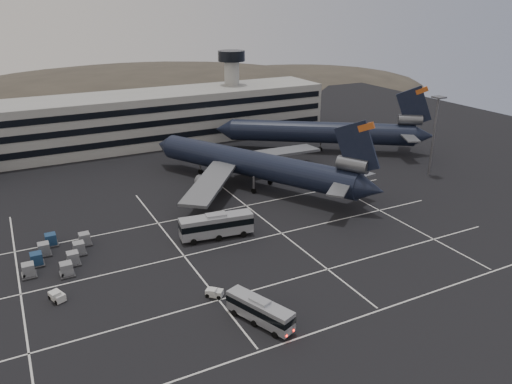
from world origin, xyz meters
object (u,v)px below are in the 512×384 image
trijet_main (256,164)px  bus_near (260,310)px  uld_cluster (58,254)px  tug_a (57,296)px  bus_far (216,225)px

trijet_main → bus_near: trijet_main is taller
trijet_main → uld_cluster: size_ratio=3.68×
tug_a → uld_cluster: bearing=60.7°
bus_far → tug_a: 27.96m
trijet_main → bus_near: 48.53m
bus_far → uld_cluster: (-25.18, 4.35, -1.43)m
trijet_main → tug_a: bearing=-177.6°
bus_near → bus_far: size_ratio=0.77×
bus_far → uld_cluster: bus_far is taller
bus_near → tug_a: bearing=121.2°
tug_a → uld_cluster: 12.15m
bus_near → tug_a: size_ratio=3.54×
trijet_main → tug_a: trijet_main is taller
uld_cluster → bus_far: bearing=-9.8°
bus_near → bus_far: (4.64, 24.75, 0.55)m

